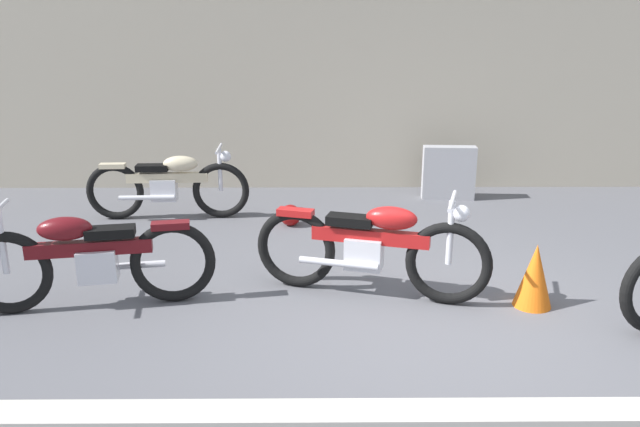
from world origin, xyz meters
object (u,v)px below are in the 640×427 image
at_px(motorcycle_maroon, 89,258).
at_px(motorcycle_cream, 169,185).
at_px(helmet, 290,215).
at_px(motorcycle_red, 372,247).
at_px(stone_marker, 449,173).
at_px(traffic_cone, 535,275).

xyz_separation_m(motorcycle_maroon, motorcycle_cream, (0.11, 2.48, -0.02)).
distance_m(helmet, motorcycle_cream, 1.53).
bearing_deg(motorcycle_maroon, motorcycle_red, 175.68).
height_order(stone_marker, motorcycle_cream, motorcycle_cream).
bearing_deg(motorcycle_maroon, helmet, -135.71).
relative_size(motorcycle_maroon, motorcycle_red, 1.00).
xyz_separation_m(stone_marker, motorcycle_maroon, (-3.66, -3.34, 0.08)).
relative_size(stone_marker, helmet, 2.87).
bearing_deg(traffic_cone, helmet, 134.21).
height_order(helmet, motorcycle_cream, motorcycle_cream).
relative_size(motorcycle_red, motorcycle_cream, 1.03).
relative_size(traffic_cone, motorcycle_cream, 0.28).
bearing_deg(motorcycle_red, stone_marker, 83.51).
bearing_deg(stone_marker, motorcycle_maroon, -137.68).
xyz_separation_m(stone_marker, motorcycle_red, (-1.30, -3.11, 0.09)).
bearing_deg(helmet, motorcycle_maroon, -125.82).
distance_m(stone_marker, motorcycle_red, 3.37).
relative_size(traffic_cone, motorcycle_maroon, 0.27).
relative_size(traffic_cone, motorcycle_red, 0.27).
distance_m(stone_marker, motorcycle_maroon, 4.96).
bearing_deg(motorcycle_maroon, traffic_cone, 170.11).
height_order(traffic_cone, motorcycle_maroon, motorcycle_maroon).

